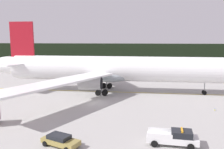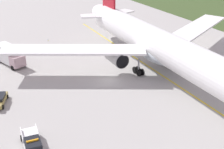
% 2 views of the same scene
% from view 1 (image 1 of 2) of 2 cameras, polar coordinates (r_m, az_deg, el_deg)
% --- Properties ---
extents(ground, '(320.00, 320.00, 0.00)m').
position_cam_1_polar(ground, '(44.79, -3.97, -6.78)').
color(ground, '#A5A29F').
extents(grass_verge, '(320.00, 43.16, 0.04)m').
position_cam_1_polar(grass_verge, '(103.78, 1.58, 2.28)').
color(grass_verge, '#394C25').
rests_on(grass_verge, ground).
extents(distant_tree_line, '(288.00, 5.66, 8.49)m').
position_cam_1_polar(distant_tree_line, '(128.84, 2.40, 5.47)').
color(distant_tree_line, black).
rests_on(distant_tree_line, ground).
extents(taxiway_centerline_main, '(76.11, 2.50, 0.01)m').
position_cam_1_polar(taxiway_centerline_main, '(53.30, 1.75, -4.19)').
color(taxiway_centerline_main, yellow).
rests_on(taxiway_centerline_main, ground).
extents(airliner, '(57.65, 51.77, 15.48)m').
position_cam_1_polar(airliner, '(52.44, 1.06, 1.28)').
color(airliner, white).
rests_on(airliner, ground).
extents(ops_pickup_truck, '(5.87, 2.70, 1.94)m').
position_cam_1_polar(ops_pickup_truck, '(28.87, 14.58, -14.26)').
color(ops_pickup_truck, white).
rests_on(ops_pickup_truck, ground).
extents(staff_car, '(4.74, 3.34, 1.30)m').
position_cam_1_polar(staff_car, '(28.43, -12.21, -15.00)').
color(staff_car, olive).
rests_on(staff_car, ground).
extents(taxiway_edge_light_east, '(0.12, 0.12, 0.38)m').
position_cam_1_polar(taxiway_edge_light_east, '(43.67, 23.25, -7.64)').
color(taxiway_edge_light_east, yellow).
rests_on(taxiway_edge_light_east, ground).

